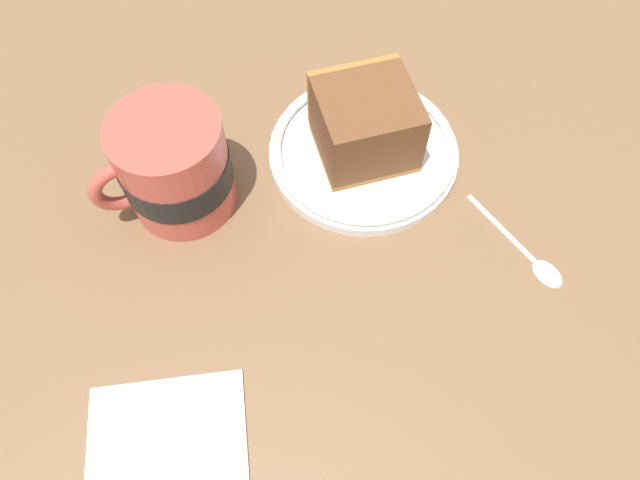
# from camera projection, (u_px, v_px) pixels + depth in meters

# --- Properties ---
(ground_plane) EXTENTS (1.31, 1.31, 0.04)m
(ground_plane) POSITION_uv_depth(u_px,v_px,m) (393.00, 247.00, 0.53)
(ground_plane) COLOR brown
(small_plate) EXTENTS (0.18, 0.18, 0.02)m
(small_plate) POSITION_uv_depth(u_px,v_px,m) (364.00, 150.00, 0.55)
(small_plate) COLOR white
(small_plate) RESTS_ON ground_plane
(cake_slice) EXTENTS (0.11, 0.11, 0.07)m
(cake_slice) POSITION_uv_depth(u_px,v_px,m) (365.00, 123.00, 0.52)
(cake_slice) COLOR #9E662D
(cake_slice) RESTS_ON small_plate
(tea_mug) EXTENTS (0.10, 0.12, 0.10)m
(tea_mug) POSITION_uv_depth(u_px,v_px,m) (173.00, 166.00, 0.49)
(tea_mug) COLOR #BF4C3F
(tea_mug) RESTS_ON ground_plane
(teaspoon) EXTENTS (0.10, 0.08, 0.01)m
(teaspoon) POSITION_uv_depth(u_px,v_px,m) (534.00, 258.00, 0.50)
(teaspoon) COLOR silver
(teaspoon) RESTS_ON ground_plane
(folded_napkin) EXTENTS (0.11, 0.13, 0.01)m
(folded_napkin) POSITION_uv_depth(u_px,v_px,m) (167.00, 441.00, 0.43)
(folded_napkin) COLOR white
(folded_napkin) RESTS_ON ground_plane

